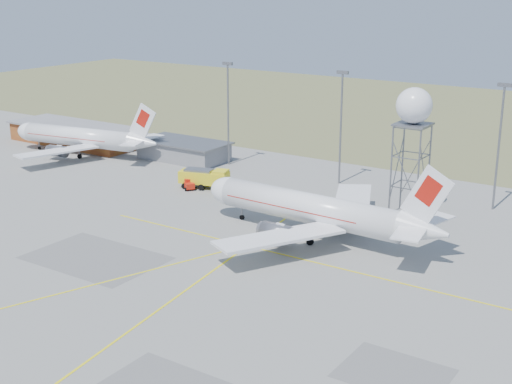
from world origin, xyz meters
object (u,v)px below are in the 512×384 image
Objects in this scene: radar_tower at (412,144)px; baggage_tug at (189,186)px; airliner_far at (82,138)px; fire_truck at (205,179)px; airliner_main at (313,210)px.

radar_tower is 40.02m from baggage_tug.
airliner_far is 3.82× the size of fire_truck.
airliner_far is 37.82m from fire_truck.
airliner_main is at bearing -37.89° from fire_truck.
airliner_far is 36.39m from baggage_tug.
baggage_tug is at bearing 158.40° from airliner_far.
fire_truck is at bearing 162.41° from airliner_far.
airliner_main is 31.71m from baggage_tug.
airliner_main is at bearing -112.81° from radar_tower.
radar_tower is 2.15× the size of fire_truck.
airliner_far is at bearing -155.99° from baggage_tug.
airliner_main is at bearing 19.90° from baggage_tug.
radar_tower is at bearing 49.32° from baggage_tug.
radar_tower is 37.48m from fire_truck.
fire_truck is at bearing -169.94° from radar_tower.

